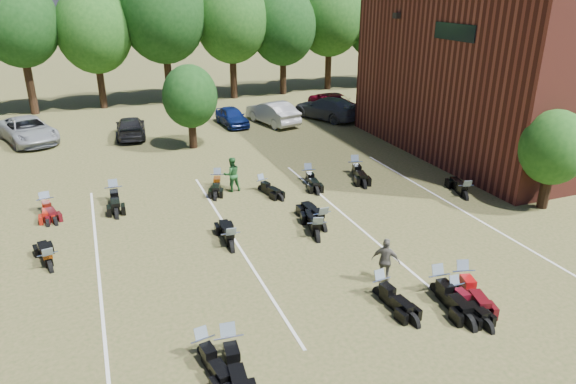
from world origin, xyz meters
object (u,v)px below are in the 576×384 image
motorcycle_14 (46,211)px  motorcycle_3 (380,296)px  car_4 (232,116)px  person_green (232,174)px  person_grey (386,261)px

motorcycle_14 → motorcycle_3: bearing=-62.4°
car_4 → motorcycle_3: size_ratio=1.70×
person_green → person_grey: (2.49, -9.65, -0.04)m
person_grey → motorcycle_14: (-10.68, 10.28, -0.79)m
car_4 → person_grey: person_grey is taller
person_green → person_grey: size_ratio=1.06×
car_4 → person_grey: 21.49m
car_4 → person_green: person_green is taller
person_grey → car_4: bearing=-51.2°
car_4 → person_green: (-3.29, -11.83, 0.20)m
car_4 → person_green: size_ratio=2.25×
person_grey → motorcycle_14: size_ratio=0.74×
motorcycle_14 → person_green: bearing=-19.5°
person_grey → motorcycle_3: bearing=91.3°
car_4 → person_grey: bearing=-96.5°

